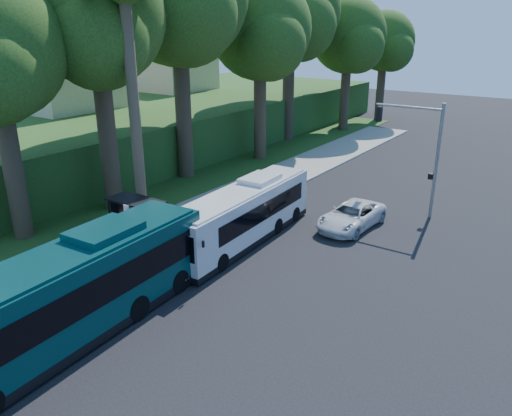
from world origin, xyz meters
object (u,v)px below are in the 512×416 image
Objects in this scene: white_bus at (244,214)px; pickup at (351,216)px; teal_bus at (68,294)px; bus_shelter at (135,211)px.

white_bus is 2.13× the size of pickup.
teal_bus is at bearing -100.48° from pickup.
teal_bus is (-0.00, -11.02, 0.28)m from white_bus.
teal_bus is at bearing -58.36° from bus_shelter.
bus_shelter reaches higher than pickup.
white_bus is at bearing -124.83° from pickup.
pickup is at bearing 48.62° from white_bus.
teal_bus is 2.52× the size of pickup.
teal_bus reaches higher than pickup.
white_bus is 0.85× the size of teal_bus.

